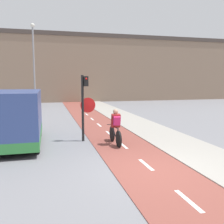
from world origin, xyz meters
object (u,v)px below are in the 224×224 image
Objects in this scene: cyclist_near at (116,128)px; van at (14,119)px; traffic_light_pole at (85,100)px; street_lamp_far at (34,59)px.

van is (-4.13, 1.02, 0.40)m from cyclist_near.
traffic_light_pole is 0.63× the size of van.
street_lamp_far is at bearing 88.38° from van.
cyclist_near is at bearing -73.33° from street_lamp_far.
van is (-0.33, -11.65, -3.41)m from street_lamp_far.
cyclist_near is (3.80, -12.67, -3.82)m from street_lamp_far.
traffic_light_pole is 12.31m from street_lamp_far.
traffic_light_pole is at bearing 140.57° from cyclist_near.
traffic_light_pole reaches higher than van.
street_lamp_far is 12.15m from van.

